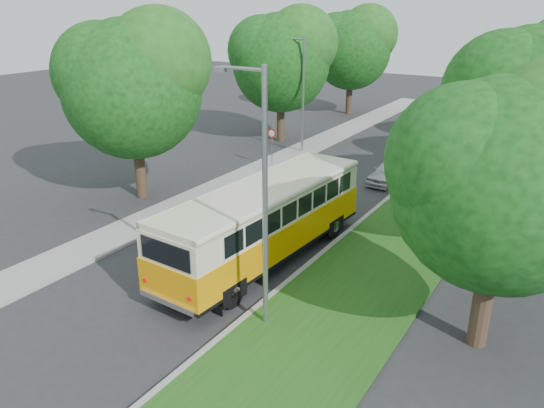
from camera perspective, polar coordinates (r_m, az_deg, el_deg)
The scene contains 13 objects.
ground at distance 21.11m, azimuth -6.92°, elevation -6.09°, with size 120.00×120.00×0.00m, color #2A2A2D.
curb at distance 23.25m, azimuth 7.85°, elevation -3.29°, with size 0.20×70.00×0.15m, color gray.
grass_verge at distance 22.51m, azimuth 13.31°, elevation -4.55°, with size 4.50×70.00×0.13m, color #214F15.
sidewalk at distance 27.44m, azimuth -8.30°, elevation 0.50°, with size 2.20×70.00×0.12m, color gray.
treeline at distance 33.88m, azimuth 17.08°, elevation 13.93°, with size 24.27×41.91×9.46m.
lamppost_near at distance 15.22m, azimuth -1.05°, elevation 1.09°, with size 1.71×0.16×8.00m.
lamppost_far at distance 35.20m, azimuth 3.23°, elevation 12.03°, with size 1.71×0.16×7.50m.
warning_sign at distance 32.17m, azimuth -0.03°, elevation 6.85°, with size 0.56×0.10×2.50m.
vintage_bus at distance 20.41m, azimuth -0.80°, elevation -2.07°, with size 2.71×10.51×3.12m, color orange, non-canonical shape.
car_silver at distance 30.46m, azimuth 12.60°, elevation 3.41°, with size 1.49×3.71×1.26m, color silver.
car_white at distance 34.93m, azimuth 14.26°, elevation 5.52°, with size 1.36×3.90×1.28m, color silver.
car_blue at distance 38.93m, azimuth 16.25°, elevation 6.99°, with size 2.00×4.92×1.43m, color navy.
car_grey at distance 44.25m, azimuth 18.11°, elevation 8.45°, with size 2.50×5.42×1.51m, color #55575C.
Camera 1 is at (12.01, -14.51, 9.53)m, focal length 35.00 mm.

